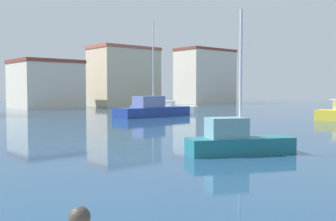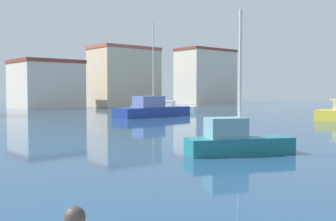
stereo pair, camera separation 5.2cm
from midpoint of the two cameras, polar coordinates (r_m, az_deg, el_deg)
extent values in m
plane|color=navy|center=(29.47, -8.88, -2.23)|extent=(160.00, 160.00, 0.00)
sphere|color=#38332D|center=(3.96, -12.69, -14.48)|extent=(0.20, 0.20, 0.20)
cube|color=#233D93|center=(40.20, -2.05, -0.18)|extent=(8.76, 3.04, 0.92)
cube|color=#6E7DB1|center=(39.73, -2.69, 1.25)|extent=(3.12, 1.93, 1.11)
cylinder|color=silver|center=(40.22, -2.06, 6.61)|extent=(0.12, 0.12, 8.61)
cube|color=white|center=(49.98, -0.47, 0.28)|extent=(6.82, 8.26, 0.69)
cube|color=silver|center=(50.06, -0.89, 1.05)|extent=(3.39, 3.64, 0.65)
cube|color=#1E707A|center=(16.76, 10.17, -4.93)|extent=(4.50, 3.12, 0.68)
cube|color=#6B9CA2|center=(16.43, 8.27, -2.43)|extent=(1.86, 1.68, 0.82)
cylinder|color=silver|center=(16.62, 10.26, 5.12)|extent=(0.12, 0.12, 5.18)
cube|color=beige|center=(61.97, -16.87, 3.35)|extent=(8.74, 8.21, 6.51)
cube|color=brown|center=(62.10, -16.91, 6.58)|extent=(8.91, 8.37, 0.50)
cube|color=beige|center=(68.29, -6.16, 4.59)|extent=(10.81, 6.55, 9.35)
cube|color=#B25B42|center=(68.62, -6.18, 8.71)|extent=(11.03, 6.68, 0.50)
cube|color=beige|center=(81.20, 5.37, 4.66)|extent=(11.53, 6.47, 10.32)
cube|color=brown|center=(81.55, 5.39, 8.46)|extent=(11.76, 6.60, 0.50)
camera|label=1|loc=(0.03, -89.96, 0.00)|focal=43.07mm
camera|label=2|loc=(0.03, 90.04, 0.00)|focal=43.07mm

